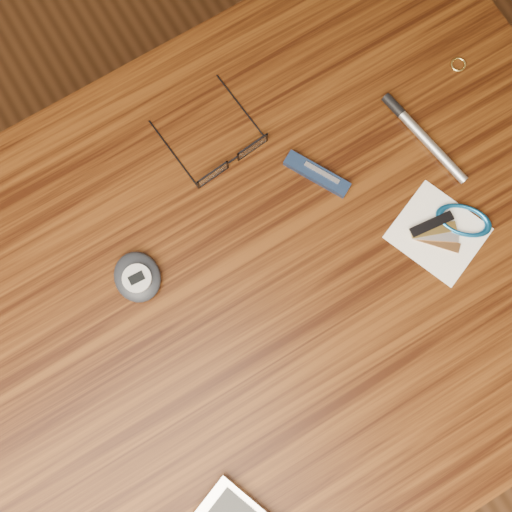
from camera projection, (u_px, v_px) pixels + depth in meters
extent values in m
plane|color=#472814|center=(248.00, 338.00, 1.53)|extent=(3.80, 3.80, 0.00)
cube|color=#3D1E09|center=(241.00, 303.00, 0.81)|extent=(1.00, 0.70, 0.03)
cylinder|color=#4C2814|center=(364.00, 79.00, 1.27)|extent=(0.05, 0.05, 0.71)
cube|color=black|center=(213.00, 175.00, 0.81)|extent=(0.05, 0.01, 0.02)
cube|color=silver|center=(213.00, 175.00, 0.81)|extent=(0.04, 0.00, 0.02)
cylinder|color=black|center=(174.00, 154.00, 0.82)|extent=(0.01, 0.11, 0.00)
cube|color=black|center=(252.00, 147.00, 0.81)|extent=(0.05, 0.01, 0.02)
cube|color=silver|center=(252.00, 147.00, 0.81)|extent=(0.04, 0.00, 0.02)
cylinder|color=black|center=(242.00, 107.00, 0.84)|extent=(0.01, 0.11, 0.00)
cube|color=black|center=(233.00, 160.00, 0.81)|extent=(0.02, 0.00, 0.00)
torus|color=#E4CA68|center=(458.00, 65.00, 0.85)|extent=(0.03, 0.03, 0.00)
ellipsoid|color=black|center=(137.00, 277.00, 0.78)|extent=(0.06, 0.07, 0.02)
cylinder|color=#989B9F|center=(137.00, 278.00, 0.77)|extent=(0.04, 0.04, 0.00)
cube|color=black|center=(136.00, 278.00, 0.77)|extent=(0.02, 0.01, 0.00)
cube|color=white|center=(438.00, 233.00, 0.80)|extent=(0.13, 0.13, 0.00)
torus|color=#105595|center=(464.00, 220.00, 0.80)|extent=(0.08, 0.08, 0.01)
cube|color=#A06938|center=(437.00, 242.00, 0.80)|extent=(0.05, 0.05, 0.00)
cube|color=silver|center=(435.00, 236.00, 0.80)|extent=(0.05, 0.04, 0.00)
cube|color=olive|center=(434.00, 230.00, 0.80)|extent=(0.06, 0.03, 0.00)
cube|color=black|center=(432.00, 224.00, 0.80)|extent=(0.06, 0.02, 0.00)
cube|color=#0E1A33|center=(317.00, 174.00, 0.81)|extent=(0.06, 0.09, 0.01)
cube|color=silver|center=(322.00, 173.00, 0.81)|extent=(0.03, 0.05, 0.00)
cylinder|color=#A9A9AD|center=(424.00, 138.00, 0.82)|extent=(0.04, 0.15, 0.01)
cylinder|color=black|center=(393.00, 105.00, 0.83)|extent=(0.02, 0.03, 0.01)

